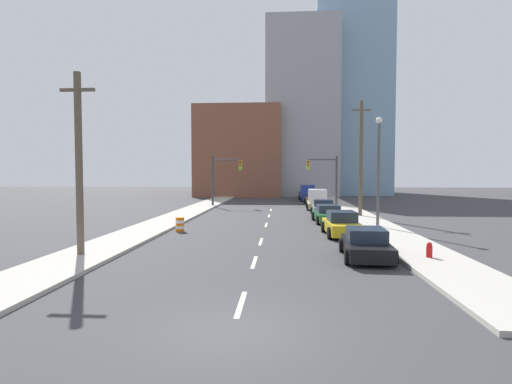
{
  "coord_description": "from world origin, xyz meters",
  "views": [
    {
      "loc": [
        1.22,
        -9.58,
        3.88
      ],
      "look_at": [
        -1.12,
        25.49,
        2.2
      ],
      "focal_mm": 28.0,
      "sensor_mm": 36.0,
      "label": 1
    }
  ],
  "objects_px": {
    "traffic_signal_left": "(221,174)",
    "sedan_gray": "(323,208)",
    "traffic_barrel": "(180,224)",
    "street_lamp": "(378,164)",
    "sedan_brown": "(313,199)",
    "box_truck_tan": "(317,200)",
    "sedan_yellow": "(342,224)",
    "pickup_truck_blue": "(308,194)",
    "sedan_black": "(366,244)",
    "fire_hydrant": "(429,252)",
    "sedan_green": "(328,214)",
    "traffic_signal_right": "(328,174)",
    "utility_pole_left_near": "(79,163)",
    "sedan_teal": "(307,194)",
    "utility_pole_right_mid": "(361,158)"
  },
  "relations": [
    {
      "from": "traffic_barrel",
      "to": "sedan_yellow",
      "type": "distance_m",
      "value": 10.49
    },
    {
      "from": "traffic_signal_right",
      "to": "box_truck_tan",
      "type": "distance_m",
      "value": 3.92
    },
    {
      "from": "sedan_teal",
      "to": "street_lamp",
      "type": "bearing_deg",
      "value": -83.91
    },
    {
      "from": "street_lamp",
      "to": "sedan_black",
      "type": "xyz_separation_m",
      "value": [
        -2.8,
        -9.74,
        -3.87
      ]
    },
    {
      "from": "sedan_teal",
      "to": "fire_hydrant",
      "type": "bearing_deg",
      "value": -85.12
    },
    {
      "from": "utility_pole_right_mid",
      "to": "box_truck_tan",
      "type": "distance_m",
      "value": 9.32
    },
    {
      "from": "traffic_barrel",
      "to": "box_truck_tan",
      "type": "distance_m",
      "value": 20.11
    },
    {
      "from": "traffic_barrel",
      "to": "box_truck_tan",
      "type": "xyz_separation_m",
      "value": [
        10.5,
        17.15,
        0.53
      ]
    },
    {
      "from": "traffic_signal_left",
      "to": "sedan_gray",
      "type": "distance_m",
      "value": 14.23
    },
    {
      "from": "sedan_gray",
      "to": "sedan_brown",
      "type": "height_order",
      "value": "sedan_brown"
    },
    {
      "from": "traffic_barrel",
      "to": "street_lamp",
      "type": "distance_m",
      "value": 14.12
    },
    {
      "from": "sedan_brown",
      "to": "pickup_truck_blue",
      "type": "bearing_deg",
      "value": 90.84
    },
    {
      "from": "utility_pole_left_near",
      "to": "sedan_green",
      "type": "xyz_separation_m",
      "value": [
        12.78,
        13.89,
        -3.69
      ]
    },
    {
      "from": "traffic_signal_right",
      "to": "box_truck_tan",
      "type": "height_order",
      "value": "traffic_signal_right"
    },
    {
      "from": "traffic_signal_left",
      "to": "sedan_green",
      "type": "xyz_separation_m",
      "value": [
        10.61,
        -14.07,
        -3.07
      ]
    },
    {
      "from": "box_truck_tan",
      "to": "pickup_truck_blue",
      "type": "height_order",
      "value": "pickup_truck_blue"
    },
    {
      "from": "sedan_yellow",
      "to": "sedan_brown",
      "type": "height_order",
      "value": "sedan_brown"
    },
    {
      "from": "pickup_truck_blue",
      "to": "sedan_green",
      "type": "bearing_deg",
      "value": -92.6
    },
    {
      "from": "traffic_barrel",
      "to": "sedan_brown",
      "type": "height_order",
      "value": "sedan_brown"
    },
    {
      "from": "street_lamp",
      "to": "pickup_truck_blue",
      "type": "xyz_separation_m",
      "value": [
        -3.03,
        28.01,
        -3.62
      ]
    },
    {
      "from": "traffic_signal_left",
      "to": "utility_pole_left_near",
      "type": "distance_m",
      "value": 28.05
    },
    {
      "from": "traffic_barrel",
      "to": "sedan_green",
      "type": "height_order",
      "value": "sedan_green"
    },
    {
      "from": "traffic_signal_right",
      "to": "utility_pole_left_near",
      "type": "distance_m",
      "value": 31.41
    },
    {
      "from": "utility_pole_right_mid",
      "to": "street_lamp",
      "type": "bearing_deg",
      "value": -91.56
    },
    {
      "from": "fire_hydrant",
      "to": "sedan_teal",
      "type": "distance_m",
      "value": 44.58
    },
    {
      "from": "sedan_black",
      "to": "sedan_gray",
      "type": "relative_size",
      "value": 0.96
    },
    {
      "from": "traffic_barrel",
      "to": "sedan_brown",
      "type": "relative_size",
      "value": 0.22
    },
    {
      "from": "traffic_signal_right",
      "to": "utility_pole_left_near",
      "type": "height_order",
      "value": "utility_pole_left_near"
    },
    {
      "from": "sedan_brown",
      "to": "pickup_truck_blue",
      "type": "xyz_separation_m",
      "value": [
        -0.2,
        7.11,
        0.18
      ]
    },
    {
      "from": "sedan_black",
      "to": "utility_pole_left_near",
      "type": "bearing_deg",
      "value": -173.51
    },
    {
      "from": "sedan_gray",
      "to": "sedan_brown",
      "type": "bearing_deg",
      "value": 92.02
    },
    {
      "from": "traffic_signal_left",
      "to": "sedan_green",
      "type": "bearing_deg",
      "value": -52.97
    },
    {
      "from": "traffic_signal_right",
      "to": "utility_pole_right_mid",
      "type": "relative_size",
      "value": 0.57
    },
    {
      "from": "traffic_signal_right",
      "to": "sedan_black",
      "type": "relative_size",
      "value": 1.28
    },
    {
      "from": "fire_hydrant",
      "to": "sedan_green",
      "type": "height_order",
      "value": "sedan_green"
    },
    {
      "from": "traffic_signal_right",
      "to": "sedan_teal",
      "type": "bearing_deg",
      "value": 94.38
    },
    {
      "from": "utility_pole_right_mid",
      "to": "pickup_truck_blue",
      "type": "xyz_separation_m",
      "value": [
        -3.23,
        20.73,
        -4.3
      ]
    },
    {
      "from": "pickup_truck_blue",
      "to": "street_lamp",
      "type": "bearing_deg",
      "value": -86.41
    },
    {
      "from": "traffic_signal_right",
      "to": "utility_pole_right_mid",
      "type": "xyz_separation_m",
      "value": [
        1.71,
        -10.22,
        1.47
      ]
    },
    {
      "from": "traffic_barrel",
      "to": "sedan_gray",
      "type": "bearing_deg",
      "value": 45.94
    },
    {
      "from": "traffic_signal_left",
      "to": "sedan_brown",
      "type": "distance_m",
      "value": 11.73
    },
    {
      "from": "traffic_barrel",
      "to": "traffic_signal_left",
      "type": "bearing_deg",
      "value": 90.82
    },
    {
      "from": "traffic_signal_left",
      "to": "pickup_truck_blue",
      "type": "bearing_deg",
      "value": 44.69
    },
    {
      "from": "sedan_green",
      "to": "sedan_gray",
      "type": "distance_m",
      "value": 5.28
    },
    {
      "from": "fire_hydrant",
      "to": "sedan_yellow",
      "type": "distance_m",
      "value": 7.5
    },
    {
      "from": "street_lamp",
      "to": "sedan_brown",
      "type": "distance_m",
      "value": 21.43
    },
    {
      "from": "sedan_yellow",
      "to": "pickup_truck_blue",
      "type": "relative_size",
      "value": 0.78
    },
    {
      "from": "utility_pole_right_mid",
      "to": "street_lamp",
      "type": "distance_m",
      "value": 7.32
    },
    {
      "from": "utility_pole_left_near",
      "to": "sedan_green",
      "type": "height_order",
      "value": "utility_pole_left_near"
    },
    {
      "from": "traffic_signal_left",
      "to": "sedan_black",
      "type": "relative_size",
      "value": 1.28
    }
  ]
}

